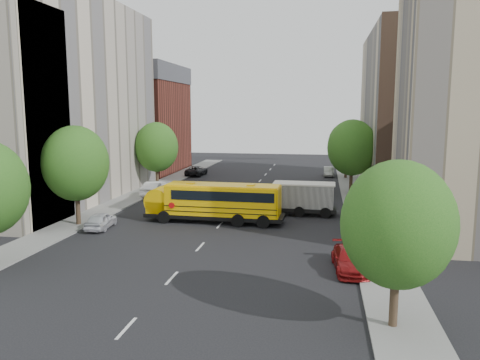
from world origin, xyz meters
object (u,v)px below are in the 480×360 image
(street_tree_1, at_px, (76,163))
(parked_car_1, at_px, (156,188))
(parked_car_3, at_px, (350,260))
(parked_car_5, at_px, (329,171))
(parked_car_0, at_px, (101,220))
(street_tree_2, at_px, (156,147))
(street_tree_3, at_px, (398,225))
(street_tree_4, at_px, (352,148))
(parked_car_2, at_px, (196,171))
(school_bus, at_px, (213,200))
(street_tree_5, at_px, (347,143))
(safari_truck, at_px, (299,198))

(street_tree_1, distance_m, parked_car_1, 14.16)
(parked_car_3, distance_m, parked_car_5, 39.08)
(street_tree_1, bearing_deg, parked_car_0, -15.09)
(street_tree_2, relative_size, street_tree_3, 1.08)
(street_tree_1, xyz_separation_m, parked_car_3, (20.60, -7.05, -4.31))
(street_tree_2, bearing_deg, parked_car_5, 35.30)
(street_tree_4, bearing_deg, parked_car_2, 150.73)
(school_bus, height_order, parked_car_2, school_bus)
(street_tree_3, height_order, parked_car_0, street_tree_3)
(street_tree_2, relative_size, parked_car_0, 2.04)
(parked_car_0, bearing_deg, street_tree_2, -89.07)
(street_tree_4, xyz_separation_m, parked_car_1, (-20.45, -4.56, -4.28))
(street_tree_2, relative_size, school_bus, 0.67)
(street_tree_5, bearing_deg, parked_car_3, -92.16)
(street_tree_4, height_order, parked_car_3, street_tree_4)
(school_bus, height_order, safari_truck, school_bus)
(street_tree_5, relative_size, parked_car_1, 1.55)
(parked_car_0, xyz_separation_m, parked_car_3, (18.40, -6.46, 0.00))
(street_tree_1, relative_size, street_tree_2, 1.03)
(safari_truck, bearing_deg, parked_car_0, -151.76)
(safari_truck, bearing_deg, street_tree_5, 78.68)
(street_tree_3, distance_m, street_tree_5, 44.00)
(parked_car_5, bearing_deg, parked_car_1, -135.20)
(school_bus, relative_size, parked_car_5, 2.92)
(safari_truck, bearing_deg, parked_car_3, -74.47)
(safari_truck, bearing_deg, parked_car_1, 158.34)
(street_tree_2, height_order, parked_car_5, street_tree_2)
(street_tree_2, distance_m, street_tree_5, 25.06)
(street_tree_2, relative_size, parked_car_3, 1.73)
(safari_truck, relative_size, parked_car_0, 1.76)
(parked_car_5, bearing_deg, street_tree_3, -87.98)
(street_tree_5, distance_m, parked_car_1, 26.60)
(street_tree_3, bearing_deg, street_tree_5, 90.00)
(parked_car_2, bearing_deg, parked_car_5, -170.52)
(parked_car_1, bearing_deg, parked_car_0, 95.60)
(street_tree_3, distance_m, street_tree_4, 32.01)
(school_bus, relative_size, parked_car_1, 2.36)
(street_tree_4, bearing_deg, parked_car_3, -93.20)
(street_tree_3, bearing_deg, parked_car_5, 92.74)
(street_tree_1, distance_m, street_tree_4, 28.43)
(street_tree_2, height_order, school_bus, street_tree_2)
(street_tree_1, height_order, street_tree_4, street_tree_4)
(parked_car_0, xyz_separation_m, parked_car_1, (-0.65, 14.04, 0.16))
(school_bus, distance_m, parked_car_2, 27.82)
(parked_car_5, bearing_deg, safari_truck, -97.18)
(parked_car_2, bearing_deg, parked_car_3, 119.00)
(parked_car_3, bearing_deg, parked_car_2, 112.52)
(street_tree_4, relative_size, parked_car_1, 1.67)
(school_bus, relative_size, safari_truck, 1.72)
(parked_car_1, bearing_deg, parked_car_5, -131.53)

